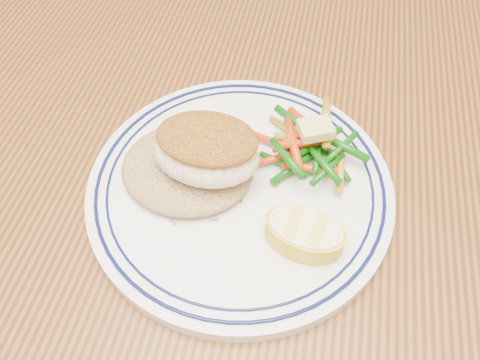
% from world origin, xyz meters
% --- Properties ---
extents(dining_table, '(1.50, 0.90, 0.75)m').
position_xyz_m(dining_table, '(0.00, 0.00, 0.65)').
color(dining_table, '#4A270E').
rests_on(dining_table, ground).
extents(plate, '(0.27, 0.27, 0.02)m').
position_xyz_m(plate, '(-0.03, 0.02, 0.76)').
color(plate, white).
rests_on(plate, dining_table).
extents(rice_pilaf, '(0.12, 0.10, 0.02)m').
position_xyz_m(rice_pilaf, '(-0.08, 0.02, 0.78)').
color(rice_pilaf, olive).
rests_on(rice_pilaf, plate).
extents(fish_fillet, '(0.09, 0.07, 0.04)m').
position_xyz_m(fish_fillet, '(-0.06, 0.02, 0.80)').
color(fish_fillet, white).
rests_on(fish_fillet, rice_pilaf).
extents(vegetable_pile, '(0.11, 0.10, 0.03)m').
position_xyz_m(vegetable_pile, '(0.02, 0.06, 0.78)').
color(vegetable_pile, '#0C4D09').
rests_on(vegetable_pile, plate).
extents(butter_pat, '(0.03, 0.03, 0.01)m').
position_xyz_m(butter_pat, '(0.02, 0.07, 0.80)').
color(butter_pat, '#DAC46A').
rests_on(butter_pat, vegetable_pile).
extents(lemon_wedge, '(0.07, 0.07, 0.02)m').
position_xyz_m(lemon_wedge, '(0.03, -0.03, 0.78)').
color(lemon_wedge, yellow).
rests_on(lemon_wedge, plate).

